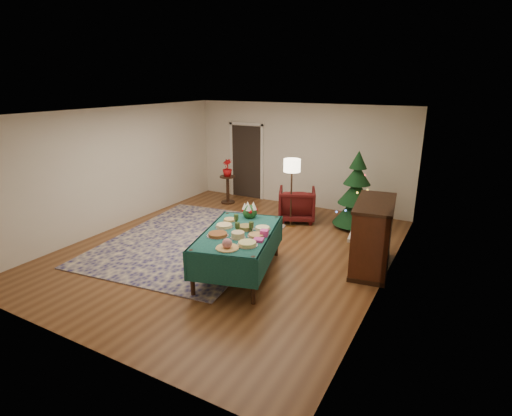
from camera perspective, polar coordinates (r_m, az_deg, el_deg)
The scene contains 25 objects.
room_shell at distance 7.66m, azimuth -4.04°, elevation 3.39°, with size 7.00×7.00×7.00m.
doorway at distance 11.43m, azimuth -1.35°, elevation 6.92°, with size 1.08×0.04×2.16m.
rug at distance 8.62m, azimuth -9.21°, elevation -4.52°, with size 3.20×4.20×0.02m, color #16144E.
buffet_table at distance 6.88m, azimuth -2.51°, elevation -4.64°, with size 1.65×2.24×0.78m.
platter_0 at distance 6.14m, azimuth -4.13°, elevation -5.28°, with size 0.36×0.36×0.17m.
platter_1 at distance 6.25m, azimuth -1.26°, elevation -5.15°, with size 0.33×0.33×0.06m.
platter_2 at distance 6.66m, azimuth -5.50°, elevation -3.80°, with size 0.37×0.37×0.05m.
platter_3 at distance 6.54m, azimuth -2.60°, elevation -3.91°, with size 0.25×0.25×0.11m.
platter_4 at distance 6.61m, azimuth 0.02°, elevation -3.92°, with size 0.30×0.30×0.04m.
platter_5 at distance 7.04m, azimuth -4.57°, elevation -2.56°, with size 0.32×0.32×0.05m.
platter_6 at distance 6.91m, azimuth -1.50°, elevation -2.83°, with size 0.29×0.29×0.08m.
platter_7 at distance 6.93m, azimuth 0.93°, elevation -2.90°, with size 0.29×0.29×0.04m.
platter_8 at distance 7.34m, azimuth -3.77°, elevation -1.71°, with size 0.25×0.25×0.04m.
goblet_0 at distance 7.15m, azimuth -2.84°, elevation -1.59°, with size 0.08×0.08×0.18m.
goblet_1 at distance 6.77m, azimuth -0.67°, elevation -2.69°, with size 0.08×0.08×0.18m.
goblet_2 at distance 6.75m, azimuth -2.67°, elevation -2.79°, with size 0.08×0.08×0.18m.
napkin_stack at distance 6.43m, azimuth 0.36°, elevation -4.57°, with size 0.16×0.16×0.04m, color #D13A9B.
gift_box at distance 6.63m, azimuth 1.19°, elevation -3.59°, with size 0.13×0.13×0.10m, color #EF42A5.
centerpiece at distance 7.49m, azimuth -0.90°, elevation -0.35°, with size 0.28×0.28×0.32m.
armchair at distance 9.65m, azimuth 5.86°, elevation 0.75°, with size 0.85×0.79×0.87m, color #440E0E.
floor_lamp at distance 9.04m, azimuth 5.15°, elevation 5.49°, with size 0.38×0.38×1.57m.
side_table at distance 11.02m, azimuth -4.06°, elevation 2.59°, with size 0.42×0.42×0.76m.
potted_plant at distance 10.90m, azimuth -4.12°, elevation 5.22°, with size 0.26×0.46×0.26m, color #A40B0E.
christmas_tree at distance 9.31m, azimuth 14.09°, elevation 2.00°, with size 1.17×1.17×1.79m.
piano at distance 7.39m, azimuth 16.28°, elevation -3.87°, with size 0.86×1.52×1.25m.
Camera 1 is at (4.03, -6.23, 3.25)m, focal length 28.00 mm.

